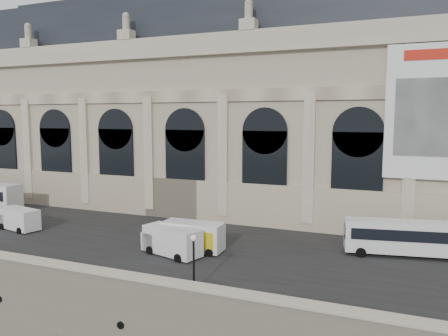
% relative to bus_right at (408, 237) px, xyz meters
% --- Properties ---
extents(quay, '(160.00, 70.00, 6.00)m').
position_rel_bus_right_xyz_m(quay, '(-21.05, 18.32, -4.82)').
color(quay, '#7A715E').
rests_on(quay, ground).
extents(street, '(160.00, 24.00, 0.06)m').
position_rel_bus_right_xyz_m(street, '(-21.05, -2.68, -1.79)').
color(street, '#2D2D2D').
rests_on(street, quay).
extents(parapet, '(160.00, 1.40, 1.21)m').
position_rel_bus_right_xyz_m(parapet, '(-21.05, -16.08, -1.20)').
color(parapet, '#7A715E').
rests_on(parapet, quay).
extents(museum, '(69.00, 18.70, 29.10)m').
position_rel_bus_right_xyz_m(museum, '(-27.03, 14.18, 11.91)').
color(museum, '#B6A88C').
rests_on(museum, quay).
extents(bus_right, '(11.23, 4.24, 3.24)m').
position_rel_bus_right_xyz_m(bus_right, '(0.00, 0.00, 0.00)').
color(bus_right, white).
rests_on(bus_right, quay).
extents(van_b, '(5.73, 3.06, 2.42)m').
position_rel_bus_right_xyz_m(van_b, '(-40.29, -6.20, -0.58)').
color(van_b, white).
rests_on(van_b, quay).
extents(van_c, '(6.25, 3.77, 2.61)m').
position_rel_bus_right_xyz_m(van_c, '(-20.09, -7.64, -0.48)').
color(van_c, white).
rests_on(van_c, quay).
extents(box_truck, '(6.89, 2.57, 2.76)m').
position_rel_bus_right_xyz_m(box_truck, '(-18.97, -5.84, -0.43)').
color(box_truck, white).
rests_on(box_truck, quay).
extents(lamp_right, '(0.43, 0.43, 4.21)m').
position_rel_bus_right_xyz_m(lamp_right, '(-14.27, -14.43, 0.27)').
color(lamp_right, black).
rests_on(lamp_right, quay).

